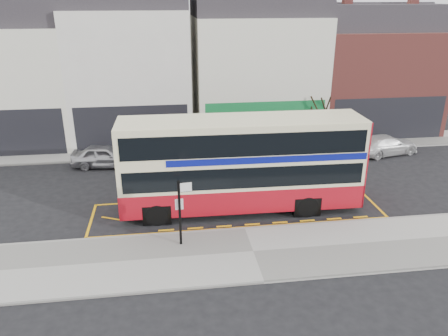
{
  "coord_description": "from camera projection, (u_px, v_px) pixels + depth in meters",
  "views": [
    {
      "loc": [
        -3.27,
        -17.3,
        9.88
      ],
      "look_at": [
        -0.61,
        2.0,
        2.15
      ],
      "focal_mm": 35.0,
      "sensor_mm": 36.0,
      "label": 1
    }
  ],
  "objects": [
    {
      "name": "ground",
      "position": [
        243.0,
        227.0,
        19.99
      ],
      "size": [
        120.0,
        120.0,
        0.0
      ],
      "primitive_type": "plane",
      "color": "black",
      "rests_on": "ground"
    },
    {
      "name": "road_markings",
      "position": [
        237.0,
        211.0,
        21.46
      ],
      "size": [
        14.0,
        3.4,
        0.01
      ],
      "primitive_type": null,
      "color": "#FFB50D",
      "rests_on": "ground"
    },
    {
      "name": "bus_stop_post",
      "position": [
        181.0,
        207.0,
        17.73
      ],
      "size": [
        0.72,
        0.14,
        2.87
      ],
      "rotation": [
        0.0,
        0.0,
        0.1
      ],
      "color": "black",
      "rests_on": "pavement"
    },
    {
      "name": "car_silver",
      "position": [
        105.0,
        156.0,
        26.79
      ],
      "size": [
        4.16,
        2.04,
        1.37
      ],
      "primitive_type": "imported",
      "rotation": [
        0.0,
        0.0,
        1.46
      ],
      "color": "#B0B0B5",
      "rests_on": "ground"
    },
    {
      "name": "terrace_green_shop",
      "position": [
        255.0,
        65.0,
        32.36
      ],
      "size": [
        9.0,
        8.01,
        11.3
      ],
      "color": "silver",
      "rests_on": "ground"
    },
    {
      "name": "kerb",
      "position": [
        245.0,
        229.0,
        19.62
      ],
      "size": [
        40.0,
        0.15,
        0.15
      ],
      "primitive_type": "cube",
      "color": "gray",
      "rests_on": "ground"
    },
    {
      "name": "car_grey",
      "position": [
        244.0,
        149.0,
        28.06
      ],
      "size": [
        4.41,
        2.2,
        1.39
      ],
      "primitive_type": "imported",
      "rotation": [
        0.0,
        0.0,
        1.39
      ],
      "color": "#3A3E42",
      "rests_on": "ground"
    },
    {
      "name": "far_pavement",
      "position": [
        215.0,
        148.0,
        30.09
      ],
      "size": [
        50.0,
        3.0,
        0.15
      ],
      "primitive_type": "cube",
      "color": "#A09E98",
      "rests_on": "ground"
    },
    {
      "name": "terrace_left",
      "position": [
        131.0,
        64.0,
        31.13
      ],
      "size": [
        8.0,
        8.01,
        11.8
      ],
      "color": "silver",
      "rests_on": "ground"
    },
    {
      "name": "terrace_far_left",
      "position": [
        15.0,
        73.0,
        30.3
      ],
      "size": [
        8.0,
        8.01,
        10.8
      ],
      "color": "silver",
      "rests_on": "ground"
    },
    {
      "name": "double_decker_bus",
      "position": [
        242.0,
        163.0,
        20.82
      ],
      "size": [
        11.54,
        2.87,
        4.59
      ],
      "rotation": [
        0.0,
        0.0,
        -0.02
      ],
      "color": "beige",
      "rests_on": "ground"
    },
    {
      "name": "pavement",
      "position": [
        253.0,
        253.0,
        17.84
      ],
      "size": [
        40.0,
        4.0,
        0.15
      ],
      "primitive_type": "cube",
      "color": "#A09E98",
      "rests_on": "ground"
    },
    {
      "name": "terrace_right",
      "position": [
        369.0,
        69.0,
        33.68
      ],
      "size": [
        9.0,
        8.01,
        10.3
      ],
      "color": "#95413B",
      "rests_on": "ground"
    },
    {
      "name": "car_white",
      "position": [
        386.0,
        145.0,
        28.92
      ],
      "size": [
        4.7,
        2.74,
        1.28
      ],
      "primitive_type": "imported",
      "rotation": [
        0.0,
        0.0,
        1.8
      ],
      "color": "silver",
      "rests_on": "ground"
    },
    {
      "name": "street_tree_right",
      "position": [
        320.0,
        102.0,
        29.84
      ],
      "size": [
        2.1,
        2.1,
        4.53
      ],
      "color": "black",
      "rests_on": "ground"
    }
  ]
}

